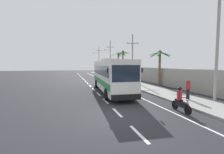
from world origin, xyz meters
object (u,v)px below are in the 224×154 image
(motorcycle_beside_bus, at_px, (111,79))
(palm_nearest, at_px, (118,60))
(utility_pole_distant, at_px, (99,59))
(palm_second, at_px, (160,61))
(palm_third, at_px, (123,58))
(utility_pole_mid, at_px, (132,57))
(utility_pole_far, at_px, (110,57))
(coach_bus_foreground, at_px, (111,75))
(motorcycle_trailing, at_px, (181,102))
(pedestrian_near_kerb, at_px, (188,89))
(utility_pole_nearest, at_px, (218,38))

(motorcycle_beside_bus, bearing_deg, palm_nearest, 68.53)
(utility_pole_distant, xyz_separation_m, palm_nearest, (0.73, -23.96, -1.03))
(palm_second, height_order, palm_third, palm_third)
(palm_nearest, bearing_deg, utility_pole_mid, -94.07)
(utility_pole_far, bearing_deg, palm_second, -86.77)
(coach_bus_foreground, relative_size, utility_pole_distant, 1.23)
(palm_second, bearing_deg, motorcycle_trailing, -115.13)
(utility_pole_mid, distance_m, utility_pole_distant, 35.84)
(utility_pole_mid, bearing_deg, palm_second, -76.60)
(pedestrian_near_kerb, bearing_deg, utility_pole_distant, 45.54)
(palm_nearest, bearing_deg, palm_third, -95.20)
(utility_pole_nearest, xyz_separation_m, palm_nearest, (0.69, 29.79, -0.95))
(utility_pole_mid, bearing_deg, motorcycle_beside_bus, -156.52)
(coach_bus_foreground, bearing_deg, palm_nearest, 71.06)
(motorcycle_beside_bus, xyz_separation_m, utility_pole_far, (4.84, 19.92, 4.58))
(motorcycle_beside_bus, distance_m, utility_pole_nearest, 17.24)
(pedestrian_near_kerb, relative_size, utility_pole_mid, 0.21)
(utility_pole_mid, bearing_deg, motorcycle_trailing, -102.56)
(palm_second, distance_m, palm_third, 13.47)
(palm_nearest, bearing_deg, motorcycle_trailing, -99.39)
(motorcycle_beside_bus, distance_m, palm_third, 10.65)
(coach_bus_foreground, relative_size, pedestrian_near_kerb, 6.98)
(motorcycle_trailing, relative_size, utility_pole_nearest, 0.19)
(utility_pole_distant, distance_m, palm_nearest, 23.99)
(motorcycle_beside_bus, height_order, palm_nearest, palm_nearest)
(utility_pole_mid, distance_m, palm_nearest, 11.90)
(palm_nearest, bearing_deg, utility_pole_distant, 91.75)
(coach_bus_foreground, distance_m, utility_pole_far, 29.67)
(pedestrian_near_kerb, distance_m, palm_third, 23.80)
(motorcycle_trailing, distance_m, utility_pole_nearest, 6.62)
(motorcycle_trailing, distance_m, utility_pole_distant, 55.69)
(utility_pole_mid, xyz_separation_m, utility_pole_far, (0.22, 17.91, 0.74))
(pedestrian_near_kerb, height_order, utility_pole_far, utility_pole_far)
(utility_pole_distant, height_order, palm_second, utility_pole_distant)
(coach_bus_foreground, xyz_separation_m, motorcycle_beside_bus, (2.29, 8.69, -1.33))
(utility_pole_distant, bearing_deg, palm_second, -87.98)
(utility_pole_far, bearing_deg, utility_pole_mid, -90.72)
(utility_pole_mid, bearing_deg, utility_pole_far, 89.28)
(coach_bus_foreground, xyz_separation_m, palm_second, (8.52, 3.92, 1.67))
(motorcycle_trailing, xyz_separation_m, utility_pole_nearest, (4.50, 1.57, 4.59))
(utility_pole_distant, bearing_deg, coach_bus_foreground, -98.57)
(utility_pole_far, relative_size, utility_pole_distant, 0.99)
(pedestrian_near_kerb, relative_size, palm_nearest, 0.29)
(coach_bus_foreground, bearing_deg, palm_third, 67.21)
(palm_second, bearing_deg, utility_pole_far, 93.23)
(utility_pole_nearest, height_order, utility_pole_distant, utility_pole_nearest)
(palm_third, bearing_deg, utility_pole_distant, 90.50)
(motorcycle_beside_bus, distance_m, utility_pole_mid, 6.33)
(coach_bus_foreground, distance_m, utility_pole_distant, 47.17)
(coach_bus_foreground, relative_size, utility_pole_far, 1.24)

